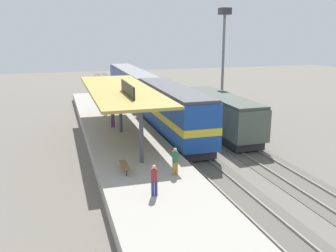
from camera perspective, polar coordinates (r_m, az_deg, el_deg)
name	(u,v)px	position (r m, az deg, el deg)	size (l,w,h in m)	color
ground_plane	(193,136)	(33.96, 3.86, -1.54)	(120.00, 120.00, 0.00)	#666056
track_near	(172,137)	(33.32, 0.64, -1.76)	(3.20, 110.00, 0.16)	#565249
track_far	(219,133)	(34.93, 7.86, -1.14)	(3.20, 110.00, 0.16)	#565249
platform	(121,137)	(32.19, -7.21, -1.69)	(6.00, 44.00, 0.90)	#9E998E
station_canopy	(120,90)	(31.22, -7.41, 5.49)	(5.20, 18.00, 4.70)	#47474C
platform_bench	(124,165)	(22.90, -6.74, -6.04)	(0.44, 1.70, 0.50)	#333338
locomotive	(173,112)	(32.65, 0.70, 2.21)	(2.93, 14.43, 4.44)	#28282D
passenger_carriage_single	(132,85)	(49.87, -5.55, 6.27)	(2.90, 20.00, 4.24)	#28282D
freight_car	(221,114)	(34.12, 8.24, 1.84)	(2.80, 12.00, 3.54)	#28282D
light_mast	(224,40)	(40.92, 8.60, 12.97)	(1.10, 1.10, 11.70)	slate
person_waiting	(175,160)	(22.13, 1.11, -5.26)	(0.34, 0.34, 1.71)	olive
person_walking	(113,117)	(33.50, -8.54, 1.39)	(0.34, 0.34, 1.71)	#663375
person_boarding	(154,179)	(19.46, -2.13, -8.11)	(0.34, 0.34, 1.71)	navy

